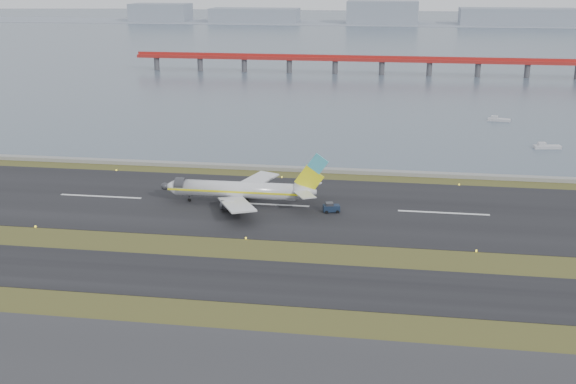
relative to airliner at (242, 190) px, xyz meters
name	(u,v)px	position (x,y,z in m)	size (l,w,h in m)	color
ground	(238,253)	(5.50, -29.36, -3.46)	(1000.00, 1000.00, 0.00)	#3A4719
taxiway_strip	(223,278)	(5.50, -41.36, -3.41)	(1000.00, 18.00, 0.10)	black
runway_strip	(266,204)	(5.50, 0.64, -3.41)	(1000.00, 45.00, 0.10)	black
seawall	(286,169)	(5.50, 30.64, -2.96)	(1000.00, 2.50, 1.00)	gray
bay_water	(364,38)	(5.50, 430.64, -3.46)	(1400.00, 800.00, 1.30)	#404C5C
red_pier	(382,60)	(25.50, 220.64, 3.82)	(260.00, 5.00, 10.20)	#AB221D
far_shoreline	(386,17)	(19.12, 590.64, 2.61)	(1400.00, 80.00, 60.50)	gray
airliner	(242,190)	(0.00, 0.00, 0.00)	(38.52, 32.89, 12.80)	silver
pushback_tug	(331,208)	(20.77, -2.61, -2.33)	(4.01, 2.89, 2.32)	#132136
workboat_near	(546,147)	(79.33, 67.01, -2.85)	(8.21, 3.58, 1.93)	#BCBCC0
workboat_far	(498,119)	(70.13, 107.35, -2.87)	(8.04, 3.88, 1.87)	#BCBCC0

